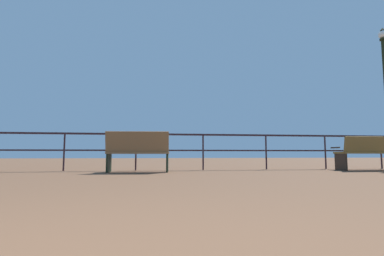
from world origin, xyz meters
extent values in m
cube|color=#2D1C22|center=(0.00, 7.32, 0.97)|extent=(18.32, 0.05, 0.05)
cube|color=#2D1C22|center=(0.00, 7.32, 0.53)|extent=(18.32, 0.04, 0.04)
cylinder|color=#2D1C22|center=(-1.83, 7.32, 0.49)|extent=(0.04, 0.04, 0.97)
cylinder|color=#2D1C22|center=(0.00, 7.32, 0.49)|extent=(0.04, 0.04, 0.97)
cylinder|color=#2D1C22|center=(1.83, 7.32, 0.49)|extent=(0.04, 0.04, 0.97)
cylinder|color=#2D1C22|center=(3.66, 7.32, 0.49)|extent=(0.04, 0.04, 0.97)
cylinder|color=#2D1C22|center=(5.50, 7.32, 0.49)|extent=(0.04, 0.04, 0.97)
cylinder|color=#2D1C22|center=(7.33, 7.32, 0.49)|extent=(0.04, 0.04, 0.97)
cube|color=brown|center=(0.10, 6.55, 0.46)|extent=(1.51, 0.56, 0.05)
cube|color=brown|center=(0.09, 6.35, 0.72)|extent=(1.49, 0.28, 0.51)
cube|color=black|center=(0.80, 6.48, 0.23)|extent=(0.08, 0.39, 0.46)
cube|color=black|center=(0.82, 6.64, 0.60)|extent=(0.06, 0.30, 0.04)
cube|color=black|center=(-0.59, 6.61, 0.23)|extent=(0.08, 0.39, 0.46)
cube|color=black|center=(-0.58, 6.77, 0.60)|extent=(0.06, 0.30, 0.04)
cube|color=brown|center=(6.20, 6.55, 0.47)|extent=(1.63, 0.51, 0.05)
cube|color=brown|center=(6.20, 6.31, 0.68)|extent=(1.63, 0.13, 0.43)
cube|color=#2E2118|center=(5.43, 6.54, 0.23)|extent=(0.04, 0.46, 0.47)
cube|color=#2E2118|center=(5.43, 6.75, 0.61)|extent=(0.04, 0.36, 0.04)
cylinder|color=black|center=(7.93, 7.63, 4.21)|extent=(0.20, 0.20, 0.06)
sphere|color=white|center=(7.93, 7.63, 4.37)|extent=(0.27, 0.27, 0.27)
cone|color=black|center=(7.93, 7.63, 4.56)|extent=(0.15, 0.15, 0.10)
camera|label=1|loc=(0.46, -0.37, 0.44)|focal=26.28mm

